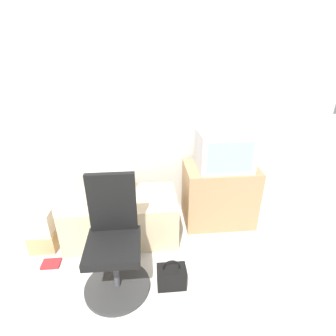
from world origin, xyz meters
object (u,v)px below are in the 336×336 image
at_px(office_chair, 114,246).
at_px(handbag, 171,276).
at_px(keyboard, 107,204).
at_px(cardboard_box_lower, 43,242).
at_px(crt_tv, 224,150).
at_px(book, 51,264).
at_px(main_monitor, 111,176).
at_px(mouse, 129,202).

relative_size(office_chair, handbag, 3.52).
relative_size(keyboard, office_chair, 0.28).
relative_size(office_chair, cardboard_box_lower, 3.97).
bearing_deg(crt_tv, book, -162.78).
xyz_separation_m(main_monitor, crt_tv, (1.23, 0.04, 0.24)).
bearing_deg(keyboard, cardboard_box_lower, -176.48).
bearing_deg(crt_tv, cardboard_box_lower, -170.22).
height_order(main_monitor, office_chair, office_chair).
height_order(main_monitor, crt_tv, crt_tv).
height_order(office_chair, book, office_chair).
bearing_deg(handbag, keyboard, 133.77).
distance_m(keyboard, handbag, 0.94).
relative_size(main_monitor, handbag, 1.61).
distance_m(crt_tv, book, 2.11).
distance_m(main_monitor, handbag, 1.19).
bearing_deg(main_monitor, book, -138.36).
bearing_deg(main_monitor, handbag, -57.12).
bearing_deg(crt_tv, handbag, -126.16).
bearing_deg(main_monitor, cardboard_box_lower, -157.66).
relative_size(keyboard, mouse, 4.68).
distance_m(main_monitor, office_chair, 0.84).
xyz_separation_m(mouse, cardboard_box_lower, (-0.91, -0.04, -0.41)).
height_order(keyboard, handbag, keyboard).
distance_m(crt_tv, office_chair, 1.50).
xyz_separation_m(keyboard, office_chair, (0.11, -0.54, -0.07)).
height_order(crt_tv, office_chair, crt_tv).
xyz_separation_m(crt_tv, book, (-1.82, -0.56, -0.91)).
bearing_deg(mouse, office_chair, -101.61).
distance_m(keyboard, cardboard_box_lower, 0.80).
bearing_deg(office_chair, mouse, 78.39).
bearing_deg(crt_tv, keyboard, -166.88).
distance_m(crt_tv, cardboard_box_lower, 2.14).
xyz_separation_m(crt_tv, handbag, (-0.67, -0.91, -0.82)).
bearing_deg(handbag, crt_tv, 53.84).
distance_m(keyboard, mouse, 0.22).
relative_size(keyboard, handbag, 1.00).
xyz_separation_m(handbag, book, (-1.15, 0.35, -0.09)).
bearing_deg(mouse, keyboard, 178.62).
relative_size(main_monitor, office_chair, 0.46).
bearing_deg(crt_tv, main_monitor, -178.13).
bearing_deg(book, crt_tv, 17.22).
xyz_separation_m(cardboard_box_lower, book, (0.13, -0.23, -0.09)).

